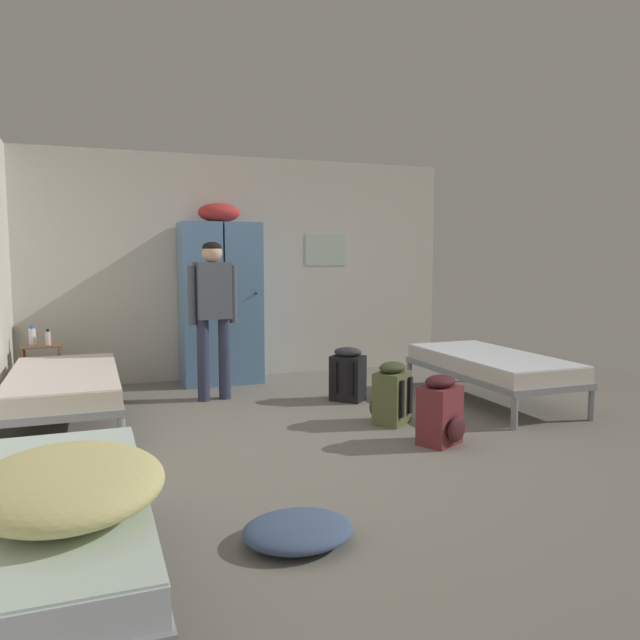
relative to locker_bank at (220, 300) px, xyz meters
The scene contains 15 objects.
ground_plane 2.81m from the locker_bank, 82.23° to the right, with size 9.27×9.27×0.00m, color slate.
room_backdrop 1.62m from the locker_bank, 129.12° to the right, with size 5.22×5.85×2.65m.
locker_bank is the anchor object (origin of this frame).
shelf_unit 2.01m from the locker_bank, behind, with size 0.38×0.30×0.57m.
bed_left_rear 2.24m from the locker_bank, 139.59° to the right, with size 0.90×1.90×0.49m.
bed_left_front 4.64m from the locker_bank, 110.94° to the right, with size 0.90×1.90×0.49m.
bed_right 3.09m from the locker_bank, 38.88° to the right, with size 0.90×1.90×0.49m.
bedding_heap 4.79m from the locker_bank, 108.46° to the right, with size 0.73×0.86×0.22m.
person_traveler 0.87m from the locker_bank, 106.26° to the right, with size 0.51×0.24×1.61m.
water_bottle 2.01m from the locker_bank, behind, with size 0.07×0.07×0.20m.
lotion_bottle 1.87m from the locker_bank, behind, with size 0.05×0.05×0.16m.
backpack_black 1.84m from the locker_bank, 52.36° to the right, with size 0.42×0.42×0.55m.
backpack_olive 2.60m from the locker_bank, 65.28° to the right, with size 0.41×0.42×0.55m.
backpack_maroon 3.24m from the locker_bank, 68.96° to the right, with size 0.39×0.41×0.55m.
clothes_pile_denim 4.26m from the locker_bank, 96.12° to the right, with size 0.59×0.50×0.13m.
Camera 1 is at (-1.76, -4.41, 1.48)m, focal length 34.53 mm.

